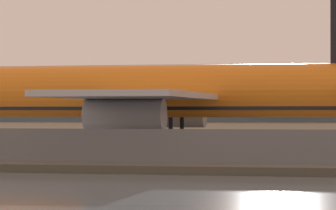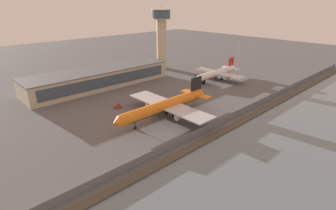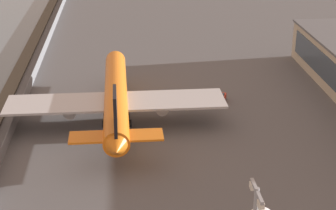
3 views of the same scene
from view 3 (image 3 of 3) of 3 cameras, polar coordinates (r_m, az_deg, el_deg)
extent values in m
plane|color=#565659|center=(103.33, -6.94, -3.23)|extent=(500.00, 500.00, 0.00)
cube|color=slate|center=(104.75, -15.75, -2.83)|extent=(280.00, 0.08, 2.50)
cylinder|color=slate|center=(196.96, -10.86, 9.50)|extent=(0.10, 0.10, 2.50)
cylinder|color=slate|center=(104.75, -15.75, -2.83)|extent=(0.10, 0.10, 2.50)
cylinder|color=orange|center=(107.64, -5.32, 1.03)|extent=(42.82, 4.61, 4.35)
cone|color=orange|center=(128.92, -5.36, 4.73)|extent=(2.85, 4.15, 4.13)
cone|color=orange|center=(87.03, -5.26, -4.44)|extent=(2.85, 3.93, 3.91)
cube|color=#232D3D|center=(125.99, -5.36, 4.56)|extent=(2.41, 3.71, 1.30)
cube|color=black|center=(108.09, -5.30, 0.45)|extent=(36.40, 3.70, 0.78)
cube|color=#B7BABF|center=(106.46, -10.84, 0.14)|extent=(9.54, 20.60, 0.43)
cube|color=#B7BABF|center=(106.26, 0.24, 0.53)|extent=(9.54, 20.60, 0.43)
cylinder|color=#B7BABF|center=(108.01, -9.86, -0.26)|extent=(6.01, 2.43, 2.39)
cylinder|color=#B7BABF|center=(107.85, -0.69, 0.06)|extent=(6.01, 2.43, 2.39)
cube|color=black|center=(88.58, -5.37, -0.83)|extent=(6.42, 0.56, 7.39)
cube|color=orange|center=(90.38, -7.67, -3.25)|extent=(4.33, 7.56, 0.35)
cube|color=orange|center=(90.29, -2.89, -3.09)|extent=(4.33, 7.56, 0.35)
cylinder|color=black|center=(122.86, -5.29, 2.11)|extent=(0.30, 0.30, 2.54)
cylinder|color=black|center=(123.31, -5.27, 1.56)|extent=(1.22, 0.49, 1.22)
cylinder|color=black|center=(106.26, -6.48, -1.33)|extent=(0.35, 0.35, 2.54)
cylinder|color=black|center=(106.78, -6.45, -1.95)|extent=(1.41, 0.99, 1.40)
cylinder|color=black|center=(106.21, -4.02, -1.24)|extent=(0.35, 0.35, 2.54)
cylinder|color=black|center=(106.73, -4.00, -1.87)|extent=(1.41, 0.99, 1.40)
cube|color=red|center=(118.74, 5.44, 0.77)|extent=(3.56, 2.64, 1.11)
cube|color=#283847|center=(118.08, 5.41, 1.06)|extent=(1.50, 1.60, 0.50)
cylinder|color=black|center=(117.88, 5.66, 0.39)|extent=(0.73, 0.45, 0.70)
cylinder|color=black|center=(118.10, 5.01, 0.45)|extent=(0.73, 0.45, 0.70)
cylinder|color=black|center=(119.69, 5.84, 0.73)|extent=(0.73, 0.45, 0.70)
cylinder|color=black|center=(119.91, 5.20, 0.80)|extent=(0.73, 0.45, 0.70)
cube|color=#93969B|center=(39.39, 9.02, -8.63)|extent=(3.20, 0.24, 0.24)
cube|color=silver|center=(40.54, 8.61, -8.12)|extent=(0.60, 0.40, 0.44)
cube|color=silver|center=(38.56, 9.40, -9.93)|extent=(0.60, 0.40, 0.44)
camera|label=1|loc=(121.13, -46.39, -4.72)|focal=105.00mm
camera|label=2|loc=(180.75, -30.66, 19.59)|focal=28.00mm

